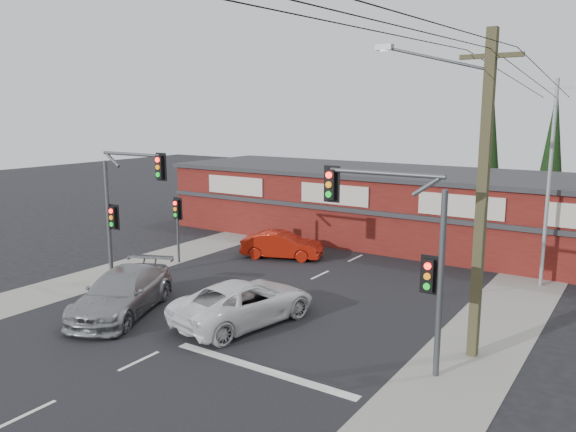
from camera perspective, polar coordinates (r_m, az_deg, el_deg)
The scene contains 18 objects.
ground at distance 20.56m, azimuth -8.25°, elevation -11.31°, with size 120.00×120.00×0.00m, color black.
road_strip at distance 24.28m, azimuth -0.34°, elevation -7.72°, with size 14.00×70.00×0.01m, color black.
verge_left at distance 29.65m, azimuth -14.17°, elevation -4.64°, with size 3.00×70.00×0.02m, color gray.
verge_right at distance 21.07m, azimuth 19.67°, elevation -11.26°, with size 3.00×70.00×0.02m, color gray.
stop_line at distance 17.46m, azimuth -2.72°, elevation -15.27°, with size 6.50×0.35×0.01m, color silver.
white_suv at distance 20.78m, azimuth -4.44°, elevation -8.69°, with size 2.59×5.61×1.56m, color white.
silver_suv at distance 22.50m, azimuth -16.49°, elevation -7.47°, with size 2.31×5.68×1.65m, color #929597.
red_sedan at distance 29.58m, azimuth -0.62°, elevation -2.97°, with size 1.48×4.23×1.39m, color #9F1709.
lane_dashes at distance 19.70m, azimuth -10.77°, elevation -12.34°, with size 0.12×35.05×0.01m.
shop_building at distance 34.51m, azimuth 9.39°, elevation 1.27°, with size 27.30×8.40×4.22m.
conifer_near at distance 39.34m, azimuth 19.81°, elevation 6.82°, with size 1.80×1.80×9.25m.
conifer_far at distance 40.64m, azimuth 25.32°, elevation 6.54°, with size 1.80×1.80×9.25m.
traffic_mast_left at distance 25.40m, azimuth -16.37°, elevation 1.78°, with size 3.77×0.27×5.97m.
traffic_mast_right at distance 16.70m, azimuth 11.71°, elevation -2.37°, with size 3.96×0.27×5.97m.
pedestal_signal at distance 28.89m, azimuth -11.17°, elevation -0.04°, with size 0.55×0.27×3.38m.
utility_pole at distance 17.86m, azimuth 18.75°, elevation 2.85°, with size 4.38×0.59×10.00m.
steel_pole at distance 26.60m, azimuth 25.00°, elevation 3.28°, with size 1.20×0.16×9.00m.
power_lines at distance 12.55m, azimuth 13.57°, elevation 16.78°, with size 2.01×29.00×1.22m.
Camera 1 is at (12.81, -14.16, 7.62)m, focal length 35.00 mm.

